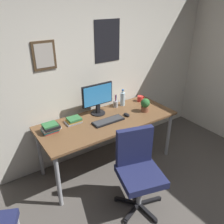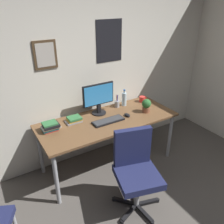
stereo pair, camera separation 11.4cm
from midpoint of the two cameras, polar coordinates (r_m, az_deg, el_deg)
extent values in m
cube|color=silver|center=(3.25, -4.88, 9.99)|extent=(4.40, 0.08, 2.60)
cube|color=#4C3823|center=(2.93, -15.02, 13.43)|extent=(0.28, 0.02, 0.34)
cube|color=beige|center=(2.92, -14.95, 13.39)|extent=(0.22, 0.00, 0.28)
cube|color=black|center=(3.28, 0.35, 17.04)|extent=(0.40, 0.01, 0.56)
cube|color=brown|center=(3.12, 0.09, -2.02)|extent=(1.87, 0.76, 0.03)
cylinder|color=#9EA0A5|center=(2.80, -12.35, -15.99)|extent=(0.05, 0.05, 0.72)
cylinder|color=#9EA0A5|center=(3.59, 14.92, -5.76)|extent=(0.05, 0.05, 0.72)
cylinder|color=#9EA0A5|center=(3.29, -16.27, -9.23)|extent=(0.05, 0.05, 0.72)
cylinder|color=#9EA0A5|center=(3.98, 8.46, -1.67)|extent=(0.05, 0.05, 0.72)
cube|color=#1E234C|center=(2.65, 7.68, -15.53)|extent=(0.57, 0.57, 0.08)
cube|color=#1E234C|center=(2.62, 6.32, -8.44)|extent=(0.42, 0.18, 0.45)
cylinder|color=#9EA0A5|center=(2.82, 7.36, -19.30)|extent=(0.07, 0.07, 0.42)
cube|color=black|center=(2.99, 9.80, -20.99)|extent=(0.28, 0.11, 0.03)
cylinder|color=black|center=(3.05, 12.32, -20.47)|extent=(0.05, 0.05, 0.04)
cube|color=black|center=(3.04, 6.93, -19.71)|extent=(0.19, 0.26, 0.03)
cylinder|color=black|center=(3.15, 6.73, -18.06)|extent=(0.05, 0.05, 0.04)
cube|color=black|center=(2.97, 4.33, -21.08)|extent=(0.21, 0.24, 0.03)
cylinder|color=black|center=(3.00, 1.58, -20.64)|extent=(0.05, 0.05, 0.04)
cube|color=black|center=(2.87, 5.55, -23.39)|extent=(0.28, 0.14, 0.03)
cylinder|color=black|center=(2.80, 3.80, -25.37)|extent=(0.05, 0.05, 0.04)
cube|color=black|center=(2.88, 9.10, -23.31)|extent=(0.05, 0.28, 0.03)
cylinder|color=black|center=(2.83, 11.17, -25.18)|extent=(0.05, 0.05, 0.04)
cylinder|color=black|center=(3.26, -2.23, -0.19)|extent=(0.20, 0.20, 0.01)
cube|color=black|center=(3.23, -2.25, 0.88)|extent=(0.05, 0.04, 0.12)
cube|color=black|center=(3.15, -2.36, 4.35)|extent=(0.46, 0.02, 0.30)
cube|color=#338CD8|center=(3.14, -2.19, 4.24)|extent=(0.43, 0.00, 0.27)
cube|color=black|center=(3.04, 0.18, -2.22)|extent=(0.43, 0.15, 0.02)
cube|color=#38383A|center=(3.04, 0.18, -2.00)|extent=(0.41, 0.13, 0.00)
ellipsoid|color=black|center=(3.19, 4.79, -0.75)|extent=(0.06, 0.11, 0.04)
cylinder|color=silver|center=(3.47, 3.96, 3.14)|extent=(0.07, 0.07, 0.20)
cylinder|color=silver|center=(3.42, 4.02, 4.98)|extent=(0.03, 0.03, 0.04)
cylinder|color=#2659B2|center=(3.41, 4.03, 5.37)|extent=(0.03, 0.03, 0.01)
cylinder|color=red|center=(3.65, 8.30, 3.15)|extent=(0.09, 0.09, 0.09)
torus|color=red|center=(3.68, 8.99, 3.39)|extent=(0.05, 0.01, 0.05)
cylinder|color=brown|center=(3.33, 9.34, 0.61)|extent=(0.11, 0.11, 0.07)
sphere|color=#2D6B33|center=(3.29, 9.46, 2.06)|extent=(0.13, 0.13, 0.13)
ellipsoid|color=#287A38|center=(3.28, 8.79, 2.45)|extent=(0.07, 0.08, 0.02)
ellipsoid|color=#287A38|center=(3.33, 9.59, 2.42)|extent=(0.07, 0.08, 0.02)
ellipsoid|color=#287A38|center=(3.25, 9.47, 1.98)|extent=(0.08, 0.07, 0.02)
cylinder|color=#9EA0A5|center=(3.43, 2.19, 1.96)|extent=(0.07, 0.07, 0.09)
cylinder|color=#263FBF|center=(3.39, 2.29, 3.09)|extent=(0.01, 0.01, 0.13)
cylinder|color=red|center=(3.39, 2.17, 3.10)|extent=(0.01, 0.01, 0.13)
cylinder|color=black|center=(3.40, 2.30, 3.16)|extent=(0.01, 0.01, 0.13)
cylinder|color=#9EA0A5|center=(3.40, 2.35, 3.26)|extent=(0.01, 0.03, 0.14)
cylinder|color=#9EA0A5|center=(3.40, 2.13, 3.21)|extent=(0.01, 0.02, 0.14)
cube|color=#B22D28|center=(2.93, -13.82, -4.34)|extent=(0.17, 0.11, 0.02)
cube|color=#26727A|center=(2.92, -13.97, -3.98)|extent=(0.19, 0.14, 0.02)
cube|color=silver|center=(2.92, -13.75, -3.57)|extent=(0.22, 0.15, 0.02)
cube|color=black|center=(2.90, -13.67, -3.25)|extent=(0.19, 0.14, 0.03)
cube|color=#33723F|center=(2.89, -13.98, -2.74)|extent=(0.17, 0.14, 0.02)
cube|color=gray|center=(3.06, -8.40, -2.32)|extent=(0.21, 0.13, 0.02)
cube|color=gold|center=(3.05, -8.27, -1.96)|extent=(0.18, 0.12, 0.02)
cube|color=#33723F|center=(3.05, -8.19, -1.47)|extent=(0.17, 0.15, 0.03)
camera|label=1|loc=(0.06, -88.89, 0.55)|focal=37.17mm
camera|label=2|loc=(0.06, 91.11, -0.55)|focal=37.17mm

